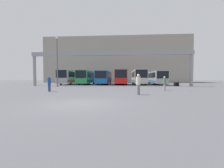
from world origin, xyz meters
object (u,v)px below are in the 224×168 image
object	(u,v)px
pedestrian_near_center	(49,83)
pedestrian_mid_right	(138,84)
bus_slot_1	(87,77)
bus_slot_3	(121,76)
bus_slot_0	(70,76)
bus_slot_5	(156,77)
tire_stack	(176,84)
bus_slot_2	(104,77)
bus_slot_4	(139,76)
pedestrian_near_right	(164,83)
lamp_post	(57,60)

from	to	relation	value
pedestrian_near_center	pedestrian_mid_right	size ratio (longest dim) A/B	0.92
bus_slot_1	pedestrian_near_center	world-z (taller)	bus_slot_1
bus_slot_3	pedestrian_mid_right	size ratio (longest dim) A/B	5.58
bus_slot_0	bus_slot_1	size ratio (longest dim) A/B	1.02
bus_slot_5	tire_stack	bearing A→B (deg)	-71.66
bus_slot_2	pedestrian_near_center	distance (m)	20.55
bus_slot_0	bus_slot_2	xyz separation A→B (m)	(8.13, 0.79, -0.13)
bus_slot_4	pedestrian_mid_right	world-z (taller)	bus_slot_4
bus_slot_1	pedestrian_mid_right	xyz separation A→B (m)	(9.89, -21.86, -0.85)
pedestrian_near_center	bus_slot_1	bearing A→B (deg)	121.90
bus_slot_3	bus_slot_2	bearing A→B (deg)	164.49
bus_slot_2	bus_slot_5	xyz separation A→B (m)	(12.20, -0.55, -0.03)
pedestrian_near_center	pedestrian_near_right	world-z (taller)	pedestrian_near_center
bus_slot_0	lamp_post	xyz separation A→B (m)	(1.67, -10.84, 2.63)
bus_slot_2	tire_stack	world-z (taller)	bus_slot_2
pedestrian_near_right	bus_slot_1	bearing A→B (deg)	22.50
bus_slot_1	bus_slot_5	size ratio (longest dim) A/B	0.94
bus_slot_3	pedestrian_near_center	world-z (taller)	bus_slot_3
bus_slot_2	tire_stack	size ratio (longest dim) A/B	11.89
bus_slot_1	lamp_post	size ratio (longest dim) A/B	1.28
pedestrian_mid_right	tire_stack	xyz separation A→B (m)	(8.59, 15.50, -0.60)
bus_slot_5	tire_stack	size ratio (longest dim) A/B	10.84
pedestrian_near_center	bus_slot_0	bearing A→B (deg)	133.62
bus_slot_4	tire_stack	xyz separation A→B (m)	(6.28, -6.83, -1.52)
pedestrian_near_center	pedestrian_mid_right	distance (m)	9.64
bus_slot_5	pedestrian_near_center	size ratio (longest dim) A/B	6.76
bus_slot_2	bus_slot_5	world-z (taller)	bus_slot_2
bus_slot_5	pedestrian_mid_right	distance (m)	23.09
pedestrian_mid_right	tire_stack	bearing A→B (deg)	-171.09
bus_slot_0	bus_slot_5	world-z (taller)	bus_slot_0
bus_slot_0	pedestrian_mid_right	bearing A→B (deg)	-57.55
bus_slot_0	pedestrian_mid_right	size ratio (longest dim) A/B	5.96
bus_slot_3	pedestrian_mid_right	xyz separation A→B (m)	(1.76, -21.61, -0.90)
bus_slot_4	pedestrian_near_center	size ratio (longest dim) A/B	6.94
bus_slot_4	bus_slot_0	bearing A→B (deg)	-178.63
pedestrian_near_right	bus_slot_3	bearing A→B (deg)	1.84
bus_slot_4	bus_slot_3	bearing A→B (deg)	-169.83
bus_slot_1	bus_slot_4	distance (m)	12.20
bus_slot_0	bus_slot_5	bearing A→B (deg)	0.68
pedestrian_near_right	pedestrian_near_center	bearing A→B (deg)	84.16
pedestrian_near_center	pedestrian_near_right	distance (m)	12.97
lamp_post	tire_stack	bearing A→B (deg)	11.89
bus_slot_1	lamp_post	bearing A→B (deg)	-102.58
pedestrian_mid_right	lamp_post	xyz separation A→B (m)	(-12.29, 11.11, 3.55)
bus_slot_2	bus_slot_4	size ratio (longest dim) A/B	1.07
bus_slot_5	pedestrian_mid_right	size ratio (longest dim) A/B	6.22
pedestrian_mid_right	tire_stack	distance (m)	17.73
bus_slot_4	bus_slot_2	bearing A→B (deg)	177.19
bus_slot_2	pedestrian_mid_right	world-z (taller)	bus_slot_2
bus_slot_4	bus_slot_5	world-z (taller)	bus_slot_4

